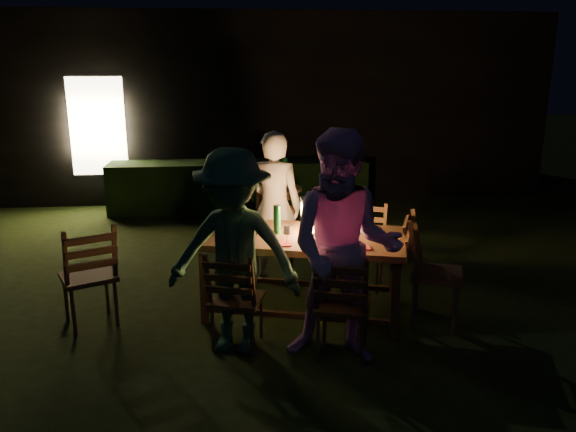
{
  "coord_description": "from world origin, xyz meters",
  "views": [
    {
      "loc": [
        -0.62,
        -5.38,
        2.36
      ],
      "look_at": [
        -0.08,
        -0.11,
        0.91
      ],
      "focal_mm": 35.0,
      "sensor_mm": 36.0,
      "label": 1
    }
  ],
  "objects": [
    {
      "name": "garden_envelope",
      "position": [
        -0.01,
        6.15,
        1.58
      ],
      "size": [
        40.0,
        40.0,
        3.2
      ],
      "color": "black",
      "rests_on": "ground"
    },
    {
      "name": "dining_table",
      "position": [
        0.04,
        -0.36,
        0.71
      ],
      "size": [
        2.09,
        1.44,
        0.79
      ],
      "rotation": [
        0.0,
        0.0,
        -0.28
      ],
      "color": "#51301B",
      "rests_on": "ground"
    },
    {
      "name": "chair_near_left",
      "position": [
        -0.61,
        -0.97,
        0.28
      ],
      "size": [
        0.53,
        0.55,
        0.93
      ],
      "rotation": [
        0.0,
        0.0,
        -0.3
      ],
      "color": "#51301B",
      "rests_on": "ground"
    },
    {
      "name": "chair_near_right",
      "position": [
        0.26,
        -1.22,
        0.29
      ],
      "size": [
        0.55,
        0.57,
        0.96
      ],
      "rotation": [
        0.0,
        0.0,
        -0.33
      ],
      "color": "#51301B",
      "rests_on": "ground"
    },
    {
      "name": "chair_far_left",
      "position": [
        -0.18,
        0.51,
        0.31
      ],
      "size": [
        0.56,
        0.58,
        1.02
      ],
      "rotation": [
        0.0,
        0.0,
        2.9
      ],
      "color": "#51301B",
      "rests_on": "ground"
    },
    {
      "name": "chair_far_right",
      "position": [
        0.78,
        0.22,
        0.28
      ],
      "size": [
        0.55,
        0.57,
        0.93
      ],
      "rotation": [
        0.0,
        0.0,
        2.76
      ],
      "color": "#51301B",
      "rests_on": "ground"
    },
    {
      "name": "chair_end",
      "position": [
        1.22,
        -0.7,
        0.32
      ],
      "size": [
        0.65,
        0.63,
        1.07
      ],
      "rotation": [
        0.0,
        0.0,
        -1.95
      ],
      "color": "#51301B",
      "rests_on": "ground"
    },
    {
      "name": "chair_spare",
      "position": [
        -1.94,
        -0.43,
        0.31
      ],
      "size": [
        0.62,
        0.64,
        1.03
      ],
      "rotation": [
        0.0,
        0.0,
        0.44
      ],
      "color": "#51301B",
      "rests_on": "ground"
    },
    {
      "name": "person_house_side",
      "position": [
        -0.17,
        0.55,
        0.84
      ],
      "size": [
        0.7,
        0.55,
        1.67
      ],
      "primitive_type": "imported",
      "rotation": [
        0.0,
        0.0,
        2.86
      ],
      "color": "#C0B0A3",
      "rests_on": "ground"
    },
    {
      "name": "person_opp_right",
      "position": [
        0.24,
        -1.27,
        0.95
      ],
      "size": [
        1.08,
        0.94,
        1.89
      ],
      "primitive_type": "imported",
      "rotation": [
        0.0,
        0.0,
        -0.28
      ],
      "color": "#E59DDE",
      "rests_on": "ground"
    },
    {
      "name": "person_opp_left",
      "position": [
        -0.62,
        -1.02,
        0.86
      ],
      "size": [
        1.25,
        0.92,
        1.72
      ],
      "primitive_type": "imported",
      "rotation": [
        0.0,
        0.0,
        -0.28
      ],
      "color": "#2C593D",
      "rests_on": "ground"
    },
    {
      "name": "lantern",
      "position": [
        0.1,
        -0.33,
        0.95
      ],
      "size": [
        0.16,
        0.16,
        0.35
      ],
      "color": "white",
      "rests_on": "dining_table"
    },
    {
      "name": "plate_far_left",
      "position": [
        -0.43,
        0.0,
        0.8
      ],
      "size": [
        0.25,
        0.25,
        0.01
      ],
      "primitive_type": "cylinder",
      "color": "white",
      "rests_on": "dining_table"
    },
    {
      "name": "plate_near_left",
      "position": [
        -0.55,
        -0.42,
        0.8
      ],
      "size": [
        0.25,
        0.25,
        0.01
      ],
      "primitive_type": "cylinder",
      "color": "white",
      "rests_on": "dining_table"
    },
    {
      "name": "plate_far_right",
      "position": [
        0.53,
        -0.27,
        0.8
      ],
      "size": [
        0.25,
        0.25,
        0.01
      ],
      "primitive_type": "cylinder",
      "color": "white",
      "rests_on": "dining_table"
    },
    {
      "name": "plate_near_right",
      "position": [
        0.41,
        -0.7,
        0.8
      ],
      "size": [
        0.25,
        0.25,
        0.01
      ],
      "primitive_type": "cylinder",
      "color": "white",
      "rests_on": "dining_table"
    },
    {
      "name": "wineglass_a",
      "position": [
        -0.17,
        -0.01,
        0.88
      ],
      "size": [
        0.06,
        0.06,
        0.18
      ],
      "primitive_type": null,
      "color": "#59070F",
      "rests_on": "dining_table"
    },
    {
      "name": "wineglass_b",
      "position": [
        -0.69,
        -0.28,
        0.88
      ],
      "size": [
        0.06,
        0.06,
        0.18
      ],
      "primitive_type": null,
      "color": "#59070F",
      "rests_on": "dining_table"
    },
    {
      "name": "wineglass_c",
      "position": [
        0.25,
        -0.71,
        0.88
      ],
      "size": [
        0.06,
        0.06,
        0.18
      ],
      "primitive_type": null,
      "color": "#59070F",
      "rests_on": "dining_table"
    },
    {
      "name": "wineglass_d",
      "position": [
        0.68,
        -0.36,
        0.88
      ],
      "size": [
        0.06,
        0.06,
        0.18
      ],
      "primitive_type": null,
      "color": "#59070F",
      "rests_on": "dining_table"
    },
    {
      "name": "wineglass_e",
      "position": [
        -0.14,
        -0.62,
        0.88
      ],
      "size": [
        0.06,
        0.06,
        0.18
      ],
      "primitive_type": null,
      "color": "silver",
      "rests_on": "dining_table"
    },
    {
      "name": "bottle_table",
      "position": [
        -0.2,
        -0.29,
        0.93
      ],
      "size": [
        0.07,
        0.07,
        0.28
      ],
      "primitive_type": "cylinder",
      "color": "#0F471E",
      "rests_on": "dining_table"
    },
    {
      "name": "napkin_left",
      "position": [
        -0.19,
        -0.63,
        0.8
      ],
      "size": [
        0.18,
        0.14,
        0.01
      ],
      "primitive_type": "cube",
      "color": "red",
      "rests_on": "dining_table"
    },
    {
      "name": "napkin_right",
      "position": [
        0.48,
        -0.8,
        0.8
      ],
      "size": [
        0.18,
        0.14,
        0.01
      ],
      "primitive_type": "cube",
      "color": "red",
      "rests_on": "dining_table"
    },
    {
      "name": "phone",
      "position": [
        -0.64,
        -0.48,
        0.79
      ],
      "size": [
        0.14,
        0.07,
        0.01
      ],
      "primitive_type": "cube",
      "color": "black",
      "rests_on": "dining_table"
    },
    {
      "name": "side_table",
      "position": [
        0.05,
        2.0,
        0.65
      ],
      "size": [
        0.55,
        0.55,
        0.74
      ],
      "color": "brown",
      "rests_on": "ground"
    },
    {
      "name": "ice_bucket",
      "position": [
        0.05,
        2.0,
        0.85
      ],
      "size": [
        0.3,
        0.3,
        0.22
      ],
      "primitive_type": "cylinder",
      "color": "#A5A8AD",
      "rests_on": "side_table"
    },
    {
      "name": "bottle_bucket_a",
      "position": [
        0.0,
        1.96,
        0.9
      ],
      "size": [
        0.07,
        0.07,
        0.32
      ],
      "primitive_type": "cylinder",
      "color": "#0F471E",
      "rests_on": "side_table"
    },
    {
      "name": "bottle_bucket_b",
      "position": [
        0.1,
        2.04,
        0.9
      ],
      "size": [
        0.07,
        0.07,
        0.32
      ],
      "primitive_type": "cylinder",
      "color": "#0F471E",
      "rests_on": "side_table"
    }
  ]
}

